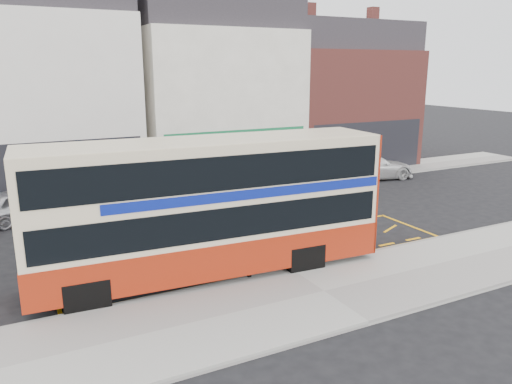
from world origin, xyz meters
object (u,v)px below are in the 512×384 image
car_silver (27,204)px  street_tree_right (263,121)px  double_decker_bus (210,206)px  car_grey (189,188)px  car_white (370,166)px  bus_stop_post (251,219)px

car_silver → street_tree_right: (12.84, 2.41, 2.72)m
double_decker_bus → car_silver: bearing=121.7°
double_decker_bus → car_grey: (2.42, 8.87, -1.62)m
car_white → car_silver: bearing=99.0°
double_decker_bus → car_grey: 9.34m
street_tree_right → car_silver: bearing=-169.4°
double_decker_bus → car_silver: 10.43m
car_silver → street_tree_right: size_ratio=0.85×
car_grey → street_tree_right: bearing=-49.2°
double_decker_bus → bus_stop_post: (0.91, -0.98, -0.27)m
street_tree_right → double_decker_bus: bearing=-124.7°
bus_stop_post → street_tree_right: 14.39m
car_silver → car_grey: bearing=-107.0°
bus_stop_post → street_tree_right: bearing=53.3°
bus_stop_post → car_white: bearing=30.2°
double_decker_bus → bus_stop_post: bearing=-43.8°
car_silver → street_tree_right: street_tree_right is taller
double_decker_bus → car_grey: bearing=78.1°
car_silver → car_grey: car_silver is taller
car_white → bus_stop_post: bearing=137.0°
car_grey → car_white: size_ratio=0.79×
car_grey → car_white: 11.35m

